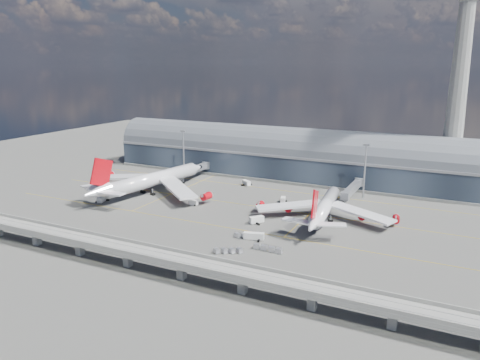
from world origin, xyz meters
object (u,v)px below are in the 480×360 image
at_px(service_truck_2, 254,236).
at_px(cargo_train_2, 228,251).
at_px(service_truck_0, 102,199).
at_px(airliner_left, 150,180).
at_px(airliner_right, 324,208).
at_px(service_truck_3, 257,220).
at_px(cargo_train_1, 268,249).
at_px(cargo_train_0, 244,236).
at_px(floodlight_mast_left, 184,152).
at_px(service_truck_5, 246,183).
at_px(floodlight_mast_right, 365,169).
at_px(control_tower, 459,85).
at_px(service_truck_4, 283,200).
at_px(service_truck_1, 193,203).

relative_size(service_truck_2, cargo_train_2, 0.79).
bearing_deg(service_truck_0, cargo_train_2, -35.96).
height_order(airliner_left, airliner_right, airliner_left).
relative_size(service_truck_3, cargo_train_1, 0.56).
bearing_deg(service_truck_0, cargo_train_0, -25.79).
bearing_deg(floodlight_mast_left, service_truck_5, -5.82).
distance_m(floodlight_mast_right, airliner_left, 102.60).
relative_size(control_tower, service_truck_4, 22.14).
distance_m(airliner_right, cargo_train_2, 51.44).
xyz_separation_m(control_tower, service_truck_5, (-94.14, -32.16, -50.29)).
bearing_deg(floodlight_mast_left, cargo_train_0, -44.92).
xyz_separation_m(airliner_right, service_truck_5, (-51.72, 35.38, -3.66)).
xyz_separation_m(service_truck_3, cargo_train_0, (2.47, -16.56, -0.59)).
bearing_deg(control_tower, airliner_left, -152.97).
distance_m(airliner_left, cargo_train_2, 84.22).
bearing_deg(airliner_right, service_truck_2, -123.49).
distance_m(airliner_left, service_truck_3, 67.02).
distance_m(airliner_right, service_truck_0, 100.53).
height_order(airliner_left, cargo_train_2, airliner_left).
distance_m(service_truck_1, cargo_train_1, 60.72).
distance_m(service_truck_1, service_truck_5, 42.28).
distance_m(service_truck_0, cargo_train_0, 78.87).
bearing_deg(service_truck_3, service_truck_4, 128.65).
relative_size(service_truck_0, cargo_train_1, 0.66).
bearing_deg(floodlight_mast_right, floodlight_mast_left, 180.00).
relative_size(floodlight_mast_left, service_truck_0, 3.63).
height_order(service_truck_0, cargo_train_0, service_truck_0).
bearing_deg(cargo_train_1, service_truck_0, 75.24).
xyz_separation_m(floodlight_mast_left, service_truck_3, (69.67, -55.38, -12.19)).
distance_m(control_tower, floodlight_mast_right, 58.76).
bearing_deg(service_truck_5, control_tower, -36.64).
bearing_deg(floodlight_mast_left, service_truck_3, -38.48).
height_order(floodlight_mast_right, service_truck_5, floodlight_mast_right).
height_order(floodlight_mast_left, cargo_train_1, floodlight_mast_left).
distance_m(service_truck_0, cargo_train_2, 83.80).
height_order(cargo_train_0, cargo_train_1, cargo_train_1).
height_order(floodlight_mast_right, airliner_left, floodlight_mast_right).
bearing_deg(cargo_train_0, cargo_train_2, -155.41).
xyz_separation_m(service_truck_0, service_truck_1, (40.11, 13.96, -0.20)).
height_order(floodlight_mast_right, cargo_train_0, floodlight_mast_right).
bearing_deg(cargo_train_2, service_truck_4, 31.34).
bearing_deg(control_tower, service_truck_3, -128.08).
bearing_deg(cargo_train_2, floodlight_mast_left, 67.29).
relative_size(floodlight_mast_right, airliner_right, 0.42).
height_order(service_truck_0, cargo_train_2, service_truck_0).
relative_size(floodlight_mast_right, service_truck_4, 5.52).
distance_m(floodlight_mast_left, service_truck_1, 58.66).
height_order(floodlight_mast_right, service_truck_1, floodlight_mast_right).
bearing_deg(cargo_train_2, cargo_train_0, 32.09).
distance_m(control_tower, airliner_left, 152.67).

